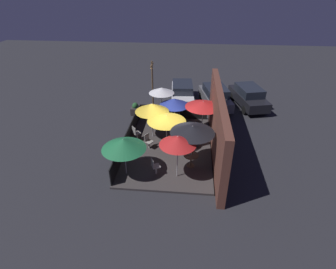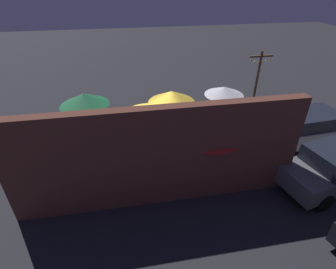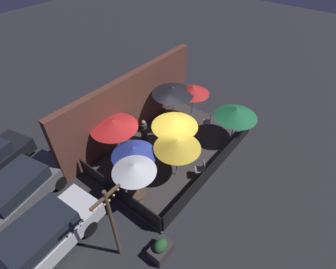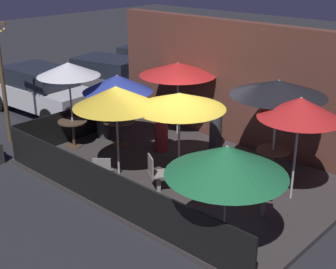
{
  "view_description": "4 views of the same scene",
  "coord_description": "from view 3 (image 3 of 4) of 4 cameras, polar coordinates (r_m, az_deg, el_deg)",
  "views": [
    {
      "loc": [
        13.03,
        1.19,
        8.72
      ],
      "look_at": [
        0.31,
        -0.01,
        1.14
      ],
      "focal_mm": 28.0,
      "sensor_mm": 36.0,
      "label": 1
    },
    {
      "loc": [
        0.89,
        9.23,
        6.76
      ],
      "look_at": [
        -0.69,
        0.36,
        1.12
      ],
      "focal_mm": 28.0,
      "sensor_mm": 36.0,
      "label": 2
    },
    {
      "loc": [
        -7.64,
        -5.8,
        9.72
      ],
      "look_at": [
        -0.19,
        0.13,
        1.3
      ],
      "focal_mm": 28.0,
      "sensor_mm": 36.0,
      "label": 3
    },
    {
      "loc": [
        6.93,
        -8.0,
        5.26
      ],
      "look_at": [
        -0.14,
        -0.34,
        1.2
      ],
      "focal_mm": 50.0,
      "sensor_mm": 36.0,
      "label": 4
    }
  ],
  "objects": [
    {
      "name": "patio_deck",
      "position": [
        13.61,
        0.93,
        -3.74
      ],
      "size": [
        7.65,
        4.98,
        0.12
      ],
      "color": "#383333",
      "rests_on": "ground_plane"
    },
    {
      "name": "patron_0",
      "position": [
        11.75,
        -10.35,
        -10.09
      ],
      "size": [
        0.61,
        0.61,
        1.18
      ],
      "rotation": [
        0.0,
        0.0,
        0.63
      ],
      "color": "#333338",
      "rests_on": "patio_deck"
    },
    {
      "name": "dining_table_1",
      "position": [
        11.96,
        -6.97,
        -7.77
      ],
      "size": [
        0.91,
        0.91,
        0.75
      ],
      "color": "#4C3828",
      "rests_on": "patio_deck"
    },
    {
      "name": "patio_umbrella_6",
      "position": [
        12.29,
        -11.77,
        2.25
      ],
      "size": [
        2.25,
        2.25,
        2.18
      ],
      "color": "#B2B2B7",
      "rests_on": "patio_deck"
    },
    {
      "name": "patron_2",
      "position": [
        13.85,
        -5.23,
        0.72
      ],
      "size": [
        0.4,
        0.4,
        1.3
      ],
      "rotation": [
        0.0,
        0.0,
        6.06
      ],
      "color": "#333338",
      "rests_on": "patio_deck"
    },
    {
      "name": "building_wall",
      "position": [
        13.93,
        -7.92,
        6.26
      ],
      "size": [
        9.25,
        0.36,
        3.55
      ],
      "color": "brown",
      "rests_on": "ground_plane"
    },
    {
      "name": "patio_chair_2",
      "position": [
        12.9,
        5.75,
        -3.71
      ],
      "size": [
        0.55,
        0.55,
        0.91
      ],
      "rotation": [
        0.0,
        0.0,
        1.03
      ],
      "color": "gray",
      "rests_on": "patio_deck"
    },
    {
      "name": "planter_box",
      "position": [
        10.28,
        -1.6,
        -23.68
      ],
      "size": [
        0.84,
        0.59,
        0.9
      ],
      "color": "#332D2D",
      "rests_on": "ground_plane"
    },
    {
      "name": "dining_table_2",
      "position": [
        11.15,
        -6.7,
        -12.8
      ],
      "size": [
        0.81,
        0.81,
        0.76
      ],
      "color": "#4C3828",
      "rests_on": "patio_deck"
    },
    {
      "name": "patio_umbrella_0",
      "position": [
        13.91,
        1.09,
        9.53
      ],
      "size": [
        2.24,
        2.24,
        2.43
      ],
      "color": "#B2B2B7",
      "rests_on": "patio_deck"
    },
    {
      "name": "parked_car_0",
      "position": [
        10.89,
        -25.81,
        -19.79
      ],
      "size": [
        4.54,
        2.02,
        1.62
      ],
      "rotation": [
        0.0,
        0.0,
        0.07
      ],
      "color": "silver",
      "rests_on": "ground_plane"
    },
    {
      "name": "fence_front",
      "position": [
        12.36,
        10.02,
        -6.94
      ],
      "size": [
        7.45,
        0.05,
        0.95
      ],
      "color": "black",
      "rests_on": "patio_deck"
    },
    {
      "name": "dining_table_0",
      "position": [
        14.87,
        1.01,
        3.99
      ],
      "size": [
        0.79,
        0.79,
        0.7
      ],
      "color": "#4C3828",
      "rests_on": "patio_deck"
    },
    {
      "name": "parked_car_1",
      "position": [
        12.61,
        -29.77,
        -10.65
      ],
      "size": [
        4.54,
        2.55,
        1.62
      ],
      "rotation": [
        0.0,
        0.0,
        0.21
      ],
      "color": "#5B5B60",
      "rests_on": "ground_plane"
    },
    {
      "name": "fence_side_left",
      "position": [
        11.48,
        -10.96,
        -12.3
      ],
      "size": [
        0.05,
        4.78,
        0.95
      ],
      "color": "black",
      "rests_on": "patio_deck"
    },
    {
      "name": "ground_plane",
      "position": [
        13.65,
        0.93,
        -3.92
      ],
      "size": [
        60.0,
        60.0,
        0.0
      ],
      "primitive_type": "plane",
      "color": "#26262B"
    },
    {
      "name": "patio_umbrella_1",
      "position": [
        11.07,
        -7.48,
        -3.65
      ],
      "size": [
        1.94,
        1.94,
        2.05
      ],
      "color": "#B2B2B7",
      "rests_on": "patio_deck"
    },
    {
      "name": "patio_umbrella_7",
      "position": [
        13.51,
        14.65,
        4.71
      ],
      "size": [
        2.18,
        2.18,
        2.07
      ],
      "color": "#B2B2B7",
      "rests_on": "patio_deck"
    },
    {
      "name": "patio_umbrella_4",
      "position": [
        11.07,
        2.05,
        -1.96
      ],
      "size": [
        2.06,
        2.06,
        2.25
      ],
      "color": "#B2B2B7",
      "rests_on": "patio_deck"
    },
    {
      "name": "patio_umbrella_3",
      "position": [
        12.25,
        1.49,
        2.54
      ],
      "size": [
        2.21,
        2.21,
        2.09
      ],
      "color": "#B2B2B7",
      "rests_on": "patio_deck"
    },
    {
      "name": "light_post",
      "position": [
        8.95,
        -12.02,
        -18.3
      ],
      "size": [
        1.1,
        0.12,
        3.75
      ],
      "color": "brown",
      "rests_on": "ground_plane"
    },
    {
      "name": "patio_umbrella_2",
      "position": [
        9.88,
        -7.43,
        -7.27
      ],
      "size": [
        1.7,
        1.7,
        2.41
      ],
      "color": "#B2B2B7",
      "rests_on": "patio_deck"
    },
    {
      "name": "patio_umbrella_5",
      "position": [
        14.29,
        5.51,
        9.69
      ],
      "size": [
        1.77,
        1.77,
        2.35
      ],
      "color": "#B2B2B7",
      "rests_on": "patio_deck"
    },
    {
      "name": "patron_1",
      "position": [
        12.8,
        -5.14,
        -3.88
      ],
      "size": [
        0.5,
        0.5,
        1.18
      ],
      "rotation": [
        0.0,
        0.0,
        1.14
      ],
      "color": "maroon",
      "rests_on": "patio_deck"
    },
    {
      "name": "patio_chair_0",
      "position": [
        14.7,
        8.68,
        2.82
      ],
      "size": [
        0.53,
        0.53,
        0.95
      ],
      "rotation": [
        0.0,
        0.0,
        2.02
      ],
      "color": "gray",
      "rests_on": "patio_deck"
    },
    {
      "name": "patio_chair_1",
      "position": [
        12.12,
        7.19,
        -7.48
      ],
      "size": [
        0.56,
        0.56,
        0.95
      ],
      "rotation": [
        0.0,
        0.0,
        2.29
      ],
      "color": "gray",
      "rests_on": "patio_deck"
    }
  ]
}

